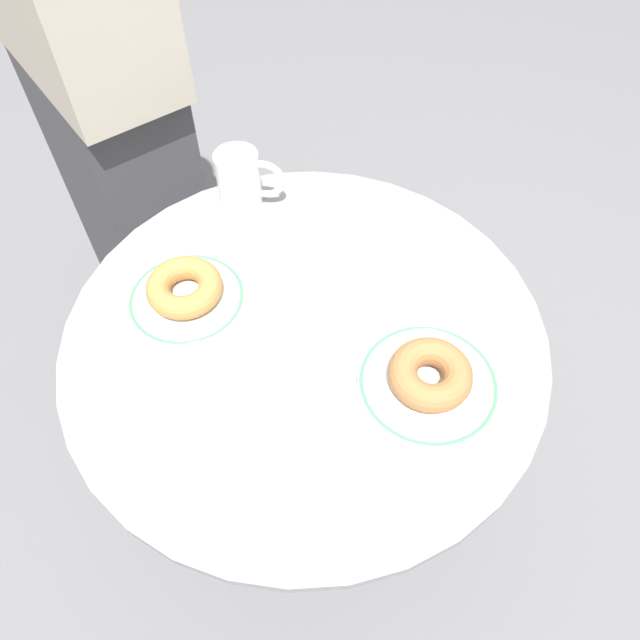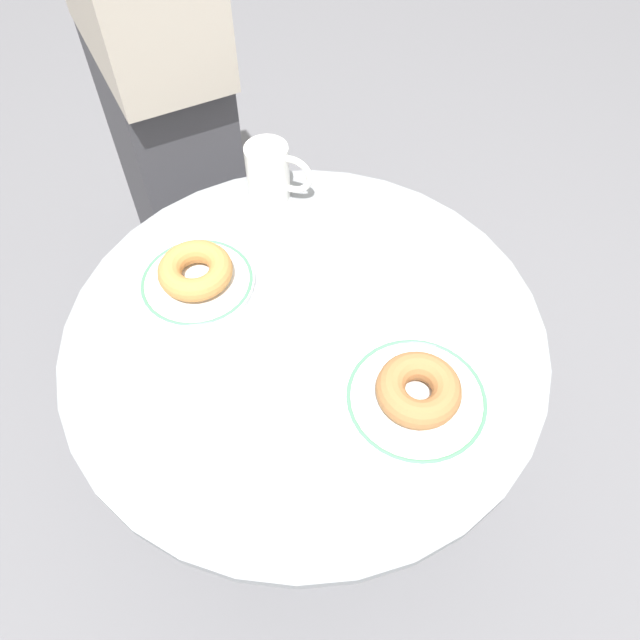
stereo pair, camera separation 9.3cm
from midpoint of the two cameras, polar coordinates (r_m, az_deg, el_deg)
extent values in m
cube|color=slate|center=(1.63, -2.58, -16.82)|extent=(7.00, 7.00, 0.02)
cylinder|color=gray|center=(0.95, -4.22, -1.56)|extent=(0.75, 0.75, 0.02)
cylinder|color=gray|center=(1.27, -3.23, -10.94)|extent=(0.06, 0.06, 0.71)
cylinder|color=gray|center=(1.61, -2.61, -16.55)|extent=(0.40, 0.40, 0.03)
cylinder|color=white|center=(1.01, -14.93, 1.72)|extent=(0.19, 0.19, 0.01)
torus|color=#4C9E66|center=(1.01, -14.97, 1.83)|extent=(0.18, 0.18, 0.01)
cylinder|color=white|center=(0.89, 7.15, -6.20)|extent=(0.21, 0.21, 0.01)
torus|color=#4C9E66|center=(0.89, 7.17, -6.10)|extent=(0.20, 0.20, 0.01)
torus|color=#BC7F42|center=(0.99, -15.24, 2.81)|extent=(0.13, 0.13, 0.04)
torus|color=#A36B3D|center=(0.87, 7.33, -5.29)|extent=(0.16, 0.16, 0.04)
cube|color=white|center=(0.82, -3.31, -15.79)|extent=(0.14, 0.15, 0.01)
cylinder|color=white|center=(1.12, -10.06, 12.73)|extent=(0.08, 0.08, 0.10)
torus|color=white|center=(1.10, -7.77, 12.80)|extent=(0.08, 0.02, 0.08)
cube|color=#3D3D42|center=(1.64, -17.89, 8.64)|extent=(0.43, 0.41, 0.85)
camera|label=1|loc=(0.05, -92.87, -3.90)|focal=34.14mm
camera|label=2|loc=(0.05, 87.13, 3.90)|focal=34.14mm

